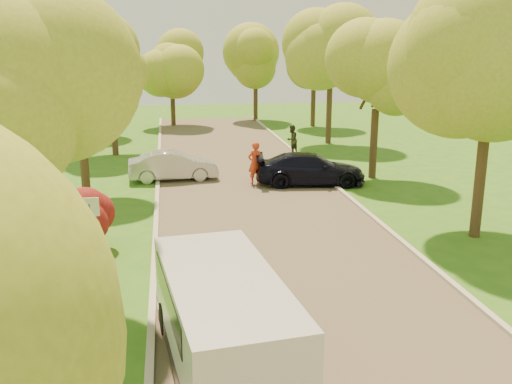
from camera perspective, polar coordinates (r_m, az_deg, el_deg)
ground at (r=14.24m, az=6.49°, el=-12.34°), size 100.00×100.00×0.00m
road at (r=21.49m, az=0.90°, el=-2.76°), size 8.00×60.00×0.01m
curb_left at (r=21.20m, az=-9.97°, el=-3.08°), size 0.18×60.00×0.12m
curb_right at (r=22.49m, az=11.13°, el=-2.10°), size 0.18×60.00×0.12m
street_sign at (r=17.08m, az=-16.25°, el=-2.54°), size 0.55×0.06×2.17m
red_shrub at (r=18.71m, az=-17.12°, el=-2.60°), size 1.70×1.70×1.95m
tree_l_mida at (r=13.56m, az=-20.97°, el=8.33°), size 4.71×4.60×7.39m
tree_l_midb at (r=24.50m, az=-16.88°, el=9.71°), size 4.30×4.20×6.62m
tree_l_far at (r=34.34m, az=-14.05°, el=12.63°), size 4.92×4.80×7.79m
tree_r_mida at (r=20.19m, az=22.99°, el=10.97°), size 5.13×5.00×7.95m
tree_r_midb at (r=28.12m, az=12.40°, el=11.16°), size 4.51×4.40×7.01m
tree_r_far at (r=37.77m, az=7.85°, el=13.62°), size 5.33×5.20×8.34m
tree_bg_a at (r=42.55m, az=-16.41°, el=12.58°), size 5.12×5.00×7.72m
tree_bg_b at (r=45.74m, az=6.14°, el=13.47°), size 5.12×5.00×7.95m
tree_bg_c at (r=46.23m, az=-8.20°, el=12.77°), size 4.92×4.80×7.33m
tree_bg_d at (r=48.83m, az=0.22°, el=13.36°), size 5.12×5.00×7.72m
minivan at (r=11.75m, az=-3.34°, el=-12.60°), size 2.76×5.65×2.02m
silver_sedan at (r=27.83m, az=-8.29°, el=2.62°), size 4.34×1.71×1.41m
dark_sedan at (r=26.78m, az=5.44°, el=2.31°), size 5.31×2.68×1.48m
skateboarder at (r=10.61m, az=1.61°, el=-16.35°), size 1.29×1.05×1.73m
person_striped at (r=26.66m, az=-0.11°, el=2.91°), size 0.86×0.71×2.01m
person_olive at (r=34.18m, az=3.59°, el=5.26°), size 1.06×1.05×1.73m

